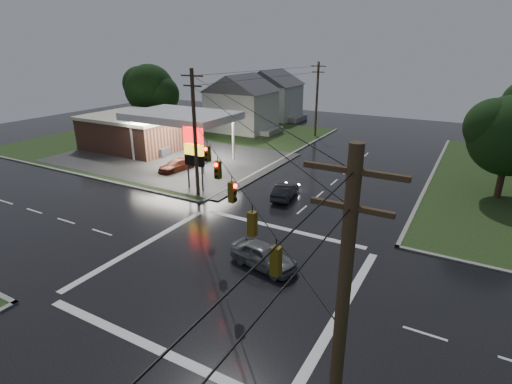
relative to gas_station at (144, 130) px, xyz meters
The scene contains 15 objects.
ground 32.46m from the gas_station, 37.50° to the right, with size 120.00×120.00×0.00m, color black.
grass_nw 6.79m from the gas_station, 92.95° to the left, with size 36.00×36.00×0.08m, color #1C3216.
gas_station is the anchor object (origin of this frame).
pylon_sign 17.81m from the gas_station, 31.22° to the right, with size 2.00×0.35×6.00m.
utility_pole_nw 19.38m from the gas_station, 32.23° to the right, with size 2.20×0.32×11.00m.
utility_pole_se 45.83m from the gas_station, 39.70° to the right, with size 2.20×0.32×11.00m.
utility_pole_n 24.60m from the gas_station, 48.53° to the left, with size 2.20×0.32×10.50m.
traffic_signals 32.63m from the gas_station, 37.50° to the right, with size 26.87×26.87×1.47m.
house_near 17.07m from the gas_station, 73.83° to the left, with size 11.05×8.48×8.60m.
house_far 28.61m from the gas_station, 82.50° to the left, with size 11.05×8.48×8.60m.
tree_nw_behind 13.63m from the gas_station, 128.42° to the left, with size 8.93×7.60×10.00m.
tree_ne_near 40.00m from the gas_station, ahead, with size 7.99×6.80×8.98m.
car_north 24.41m from the gas_station, 16.72° to the right, with size 1.43×4.09×1.35m, color black.
car_crossing 32.68m from the gas_station, 33.70° to the right, with size 1.79×4.44×1.51m, color slate.
car_pump 11.24m from the gas_station, 29.06° to the right, with size 1.75×4.32×1.25m, color maroon.
Camera 1 is at (11.56, -17.25, 12.84)m, focal length 28.00 mm.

